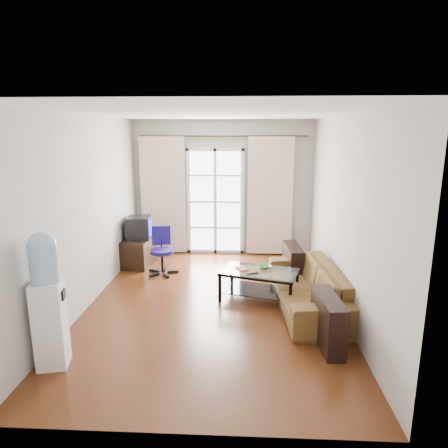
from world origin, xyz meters
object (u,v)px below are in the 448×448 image
Objects in this scene: coffee_table at (259,281)px; crt_tv at (138,228)px; sofa at (307,287)px; tv_stand at (139,252)px; task_chair at (162,260)px; water_cooler at (48,298)px.

crt_tv reaches higher than coffee_table.
sofa is at bearing -19.38° from coffee_table.
coffee_table is 2.64m from tv_stand.
crt_tv reaches higher than sofa.
task_chair is at bearing 148.07° from coffee_table.
sofa reaches higher than tv_stand.
water_cooler is (-2.27, -1.86, 0.49)m from coffee_table.
task_chair is (-2.35, 1.28, -0.06)m from sofa.
water_cooler reaches higher than tv_stand.
coffee_table is at bearing 27.16° from water_cooler.
coffee_table is at bearing -113.92° from sofa.
task_chair reaches higher than sofa.
sofa is 1.74× the size of coffee_table.
crt_tv is 0.59× the size of task_chair.
tv_stand is 1.42× the size of crt_tv.
task_chair is at bearing -31.11° from tv_stand.
task_chair is 0.56× the size of water_cooler.
tv_stand is 3.35m from water_cooler.
tv_stand is at bearing -100.66° from crt_tv.
crt_tv is at bearing -125.40° from sofa.
coffee_table is at bearing -39.61° from crt_tv.
water_cooler is (-2.95, -1.63, 0.47)m from sofa.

